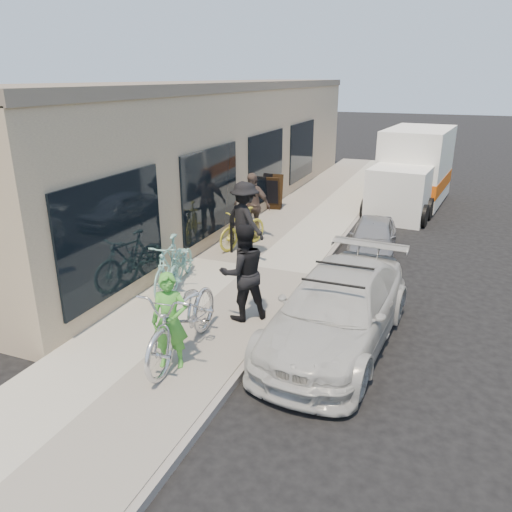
% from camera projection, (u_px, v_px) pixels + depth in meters
% --- Properties ---
extents(ground, '(120.00, 120.00, 0.00)m').
position_uv_depth(ground, '(291.00, 347.00, 8.56)').
color(ground, black).
rests_on(ground, ground).
extents(sidewalk, '(3.00, 34.00, 0.15)m').
position_uv_depth(sidewalk, '(250.00, 268.00, 11.85)').
color(sidewalk, '#A9A698').
rests_on(sidewalk, ground).
extents(curb, '(0.12, 34.00, 0.13)m').
position_uv_depth(curb, '(313.00, 278.00, 11.32)').
color(curb, gray).
rests_on(curb, ground).
extents(storefront, '(3.60, 20.00, 4.22)m').
position_uv_depth(storefront, '(217.00, 148.00, 16.65)').
color(storefront, '#C5AE89').
rests_on(storefront, ground).
extents(bike_rack, '(0.27, 0.65, 0.96)m').
position_uv_depth(bike_rack, '(232.00, 227.00, 12.80)').
color(bike_rack, black).
rests_on(bike_rack, sidewalk).
extents(sandwich_board, '(0.77, 0.78, 1.12)m').
position_uv_depth(sandwich_board, '(271.00, 192.00, 16.69)').
color(sandwich_board, black).
rests_on(sandwich_board, sidewalk).
extents(sedan_white, '(2.13, 4.56, 1.33)m').
position_uv_depth(sedan_white, '(337.00, 310.00, 8.47)').
color(sedan_white, beige).
rests_on(sedan_white, ground).
extents(sedan_silver, '(1.39, 2.95, 0.97)m').
position_uv_depth(sedan_silver, '(373.00, 237.00, 12.83)').
color(sedan_silver, gray).
rests_on(sedan_silver, ground).
extents(moving_truck, '(2.54, 5.59, 2.67)m').
position_uv_depth(moving_truck, '(413.00, 173.00, 17.52)').
color(moving_truck, white).
rests_on(moving_truck, ground).
extents(tandem_bike, '(0.99, 2.43, 1.25)m').
position_uv_depth(tandem_bike, '(184.00, 318.00, 7.87)').
color(tandem_bike, silver).
rests_on(tandem_bike, sidewalk).
extents(woman_rider, '(0.65, 0.54, 1.52)m').
position_uv_depth(woman_rider, '(170.00, 321.00, 7.50)').
color(woman_rider, green).
rests_on(woman_rider, sidewalk).
extents(man_standing, '(1.11, 1.09, 1.80)m').
position_uv_depth(man_standing, '(243.00, 272.00, 8.98)').
color(man_standing, black).
rests_on(man_standing, sidewalk).
extents(cruiser_bike_a, '(0.94, 1.97, 1.14)m').
position_uv_depth(cruiser_bike_a, '(170.00, 265.00, 10.23)').
color(cruiser_bike_a, '#80BFB4').
rests_on(cruiser_bike_a, sidewalk).
extents(cruiser_bike_b, '(0.99, 1.77, 0.88)m').
position_uv_depth(cruiser_bike_b, '(181.00, 263.00, 10.77)').
color(cruiser_bike_b, '#80BFB4').
rests_on(cruiser_bike_b, sidewalk).
extents(cruiser_bike_c, '(1.01, 1.77, 1.02)m').
position_uv_depth(cruiser_bike_c, '(243.00, 228.00, 12.95)').
color(cruiser_bike_c, gold).
rests_on(cruiser_bike_c, sidewalk).
extents(bystander_a, '(1.41, 1.22, 1.90)m').
position_uv_depth(bystander_a, '(245.00, 221.00, 12.01)').
color(bystander_a, black).
rests_on(bystander_a, sidewalk).
extents(bystander_b, '(1.08, 0.49, 1.81)m').
position_uv_depth(bystander_b, '(252.00, 206.00, 13.58)').
color(bystander_b, brown).
rests_on(bystander_b, sidewalk).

